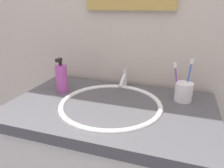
{
  "coord_description": "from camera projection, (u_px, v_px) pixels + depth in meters",
  "views": [
    {
      "loc": [
        0.28,
        -0.83,
        1.33
      ],
      "look_at": [
        -0.0,
        0.03,
        0.98
      ],
      "focal_mm": 33.67,
      "sensor_mm": 36.0,
      "label": 1
    }
  ],
  "objects": [
    {
      "name": "tiled_wall_back",
      "position": [
        130.0,
        29.0,
        1.16
      ],
      "size": [
        2.14,
        0.04,
        2.4
      ],
      "primitive_type": "cube",
      "color": "beige",
      "rests_on": "ground"
    },
    {
      "name": "sink_basin",
      "position": [
        110.0,
        111.0,
        0.99
      ],
      "size": [
        0.48,
        0.48,
        0.11
      ],
      "color": "white",
      "rests_on": "vanity_counter"
    },
    {
      "name": "faucet",
      "position": [
        123.0,
        79.0,
        1.16
      ],
      "size": [
        0.02,
        0.14,
        0.1
      ],
      "color": "silver",
      "rests_on": "sink_basin"
    },
    {
      "name": "toothbrush_cup",
      "position": [
        184.0,
        92.0,
        1.0
      ],
      "size": [
        0.08,
        0.08,
        0.09
      ],
      "primitive_type": "cylinder",
      "color": "white",
      "rests_on": "vanity_counter"
    },
    {
      "name": "toothbrush_purple",
      "position": [
        176.0,
        79.0,
        0.99
      ],
      "size": [
        0.04,
        0.02,
        0.18
      ],
      "color": "purple",
      "rests_on": "toothbrush_cup"
    },
    {
      "name": "toothbrush_blue",
      "position": [
        189.0,
        77.0,
        0.99
      ],
      "size": [
        0.03,
        0.03,
        0.19
      ],
      "color": "blue",
      "rests_on": "toothbrush_cup"
    },
    {
      "name": "soap_dispenser",
      "position": [
        62.0,
        78.0,
        1.1
      ],
      "size": [
        0.06,
        0.06,
        0.18
      ],
      "color": "#B24CA5",
      "rests_on": "vanity_counter"
    }
  ]
}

